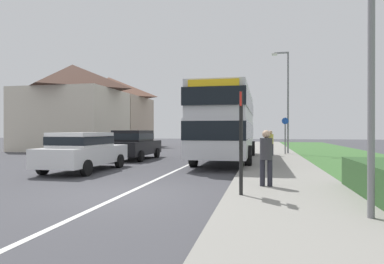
# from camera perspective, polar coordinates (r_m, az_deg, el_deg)

# --- Properties ---
(ground_plane) EXTENTS (120.00, 120.00, 0.00)m
(ground_plane) POSITION_cam_1_polar(r_m,az_deg,el_deg) (8.87, -11.69, -10.51)
(ground_plane) COLOR #424247
(lane_marking_centre) EXTENTS (0.14, 60.00, 0.01)m
(lane_marking_centre) POSITION_cam_1_polar(r_m,az_deg,el_deg) (16.45, -0.41, -5.54)
(lane_marking_centre) COLOR silver
(lane_marking_centre) RESTS_ON ground_plane
(pavement_near_side) EXTENTS (3.20, 68.00, 0.12)m
(pavement_near_side) POSITION_cam_1_polar(r_m,az_deg,el_deg) (14.10, 14.80, -6.27)
(pavement_near_side) COLOR gray
(pavement_near_side) RESTS_ON ground_plane
(double_decker_bus) EXTENTS (2.80, 10.50, 3.70)m
(double_decker_bus) POSITION_cam_1_polar(r_m,az_deg,el_deg) (17.99, 6.02, 1.77)
(double_decker_bus) COLOR #BCBCC1
(double_decker_bus) RESTS_ON ground_plane
(parked_car_white) EXTENTS (1.99, 4.59, 1.58)m
(parked_car_white) POSITION_cam_1_polar(r_m,az_deg,el_deg) (14.27, -18.11, -2.90)
(parked_car_white) COLOR silver
(parked_car_white) RESTS_ON ground_plane
(parked_car_black) EXTENTS (1.98, 4.46, 1.67)m
(parked_car_black) POSITION_cam_1_polar(r_m,az_deg,el_deg) (19.41, -9.86, -1.95)
(parked_car_black) COLOR black
(parked_car_black) RESTS_ON ground_plane
(pedestrian_at_stop) EXTENTS (0.34, 0.34, 1.67)m
(pedestrian_at_stop) POSITION_cam_1_polar(r_m,az_deg,el_deg) (9.41, 12.59, -3.90)
(pedestrian_at_stop) COLOR #23232D
(pedestrian_at_stop) RESTS_ON ground_plane
(pedestrian_walking_away) EXTENTS (0.34, 0.34, 1.67)m
(pedestrian_walking_away) POSITION_cam_1_polar(r_m,az_deg,el_deg) (21.06, 13.32, -1.63)
(pedestrian_walking_away) COLOR #23232D
(pedestrian_walking_away) RESTS_ON ground_plane
(bus_stop_sign) EXTENTS (0.09, 0.52, 2.60)m
(bus_stop_sign) POSITION_cam_1_polar(r_m,az_deg,el_deg) (8.03, 8.40, -0.57)
(bus_stop_sign) COLOR black
(bus_stop_sign) RESTS_ON ground_plane
(cycle_route_sign) EXTENTS (0.44, 0.08, 2.52)m
(cycle_route_sign) POSITION_cam_1_polar(r_m,az_deg,el_deg) (22.74, 15.67, -0.36)
(cycle_route_sign) COLOR slate
(cycle_route_sign) RESTS_ON ground_plane
(street_lamp_mid) EXTENTS (1.14, 0.20, 7.02)m
(street_lamp_mid) POSITION_cam_1_polar(r_m,az_deg,el_deg) (23.64, 15.86, 6.03)
(street_lamp_mid) COLOR slate
(street_lamp_mid) RESTS_ON ground_plane
(house_terrace_far_side) EXTENTS (7.69, 13.67, 7.31)m
(house_terrace_far_side) POSITION_cam_1_polar(r_m,az_deg,el_deg) (33.24, -16.66, 3.66)
(house_terrace_far_side) COLOR beige
(house_terrace_far_side) RESTS_ON ground_plane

